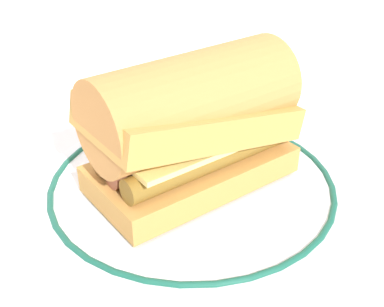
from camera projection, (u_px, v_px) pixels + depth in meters
ground_plane at (222, 202)px, 0.48m from camera, size 1.50×1.50×0.00m
plate at (192, 186)px, 0.48m from camera, size 0.30×0.30×0.01m
sausage_sandwich at (192, 122)px, 0.45m from camera, size 0.20×0.12×0.13m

